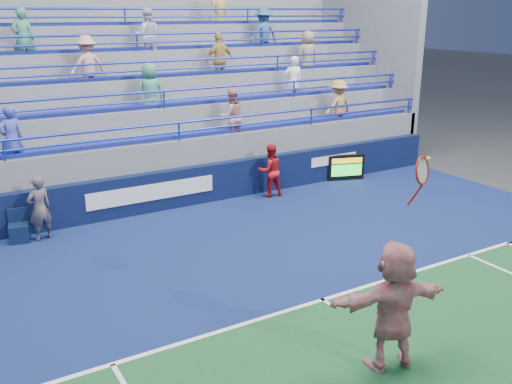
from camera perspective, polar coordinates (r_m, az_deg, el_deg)
ground at (r=11.16m, az=6.71°, el=-10.74°), size 120.00×120.00×0.00m
sponsor_wall at (r=16.18m, az=-7.19°, el=0.50°), size 18.00×0.32×1.10m
bleacher_stand at (r=19.36m, az=-11.84°, el=6.16°), size 18.00×5.60×6.13m
serve_speed_board at (r=18.77m, az=8.99°, el=2.42°), size 1.20×0.49×0.84m
judge_chair at (r=14.77m, az=-22.60°, el=-3.68°), size 0.52×0.52×0.80m
tennis_player at (r=9.02m, az=13.59°, el=-10.98°), size 2.01×1.05×3.32m
line_judge at (r=14.51m, az=-20.84°, el=-1.54°), size 0.68×0.55×1.61m
ball_girl at (r=16.82m, az=1.41°, el=2.16°), size 0.84×0.69×1.59m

